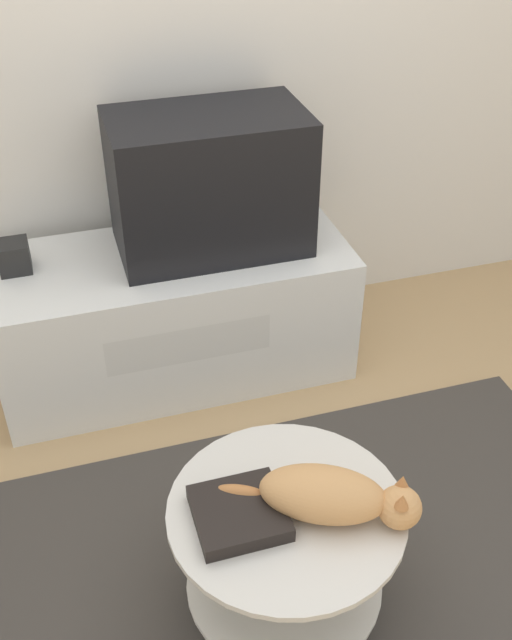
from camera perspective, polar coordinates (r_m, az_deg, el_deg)
ground_plane at (r=2.31m, az=3.80°, el=-19.92°), size 12.00×12.00×0.00m
wall_back at (r=2.78m, az=-6.31°, el=23.08°), size 8.00×0.05×2.60m
rug at (r=2.30m, az=3.81°, el=-19.78°), size 2.09×1.33×0.02m
tv_stand at (r=2.86m, az=-6.24°, el=0.45°), size 1.30×0.55×0.52m
tv at (r=2.66m, az=-3.56°, el=10.36°), size 0.67×0.40×0.49m
speaker at (r=2.73m, az=-17.96°, el=4.63°), size 0.11×0.11×0.11m
coffee_table at (r=2.06m, az=2.18°, el=-16.88°), size 0.61×0.61×0.41m
dvd_box at (r=1.90m, az=-1.29°, el=-14.49°), size 0.22×0.21×0.04m
cat at (r=1.89m, az=5.89°, el=-13.20°), size 0.48×0.28×0.13m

